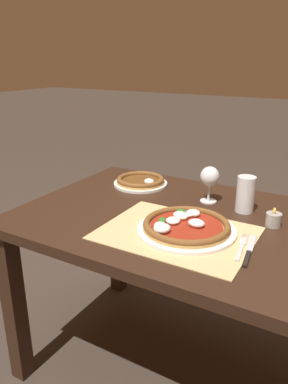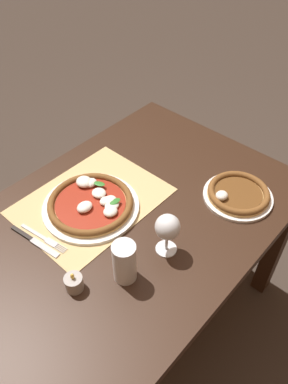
{
  "view_description": "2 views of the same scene",
  "coord_description": "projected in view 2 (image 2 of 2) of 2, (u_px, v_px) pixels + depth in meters",
  "views": [
    {
      "loc": [
        0.48,
        -1.23,
        1.32
      ],
      "look_at": [
        -0.24,
        0.02,
        0.8
      ],
      "focal_mm": 35.0,
      "sensor_mm": 36.0,
      "label": 1
    },
    {
      "loc": [
        0.58,
        0.64,
        1.73
      ],
      "look_at": [
        -0.13,
        0.0,
        0.8
      ],
      "focal_mm": 35.0,
      "sensor_mm": 36.0,
      "label": 2
    }
  ],
  "objects": [
    {
      "name": "knife",
      "position": [
        35.0,
        241.0,
        1.24
      ],
      "size": [
        0.04,
        0.22,
        0.01
      ],
      "color": "black",
      "rests_on": "paper_placemat"
    },
    {
      "name": "votive_candle",
      "position": [
        74.0,
        283.0,
        1.1
      ],
      "size": [
        0.06,
        0.06,
        0.07
      ],
      "color": "gray",
      "rests_on": "dining_table"
    },
    {
      "name": "dining_table",
      "position": [
        120.0,
        241.0,
        1.38
      ],
      "size": [
        1.36,
        0.88,
        0.74
      ],
      "color": "black",
      "rests_on": "ground"
    },
    {
      "name": "pizza_far",
      "position": [
        238.0,
        194.0,
        1.38
      ],
      "size": [
        0.26,
        0.26,
        0.05
      ],
      "color": "silver",
      "rests_on": "dining_table"
    },
    {
      "name": "wine_glass",
      "position": [
        168.0,
        228.0,
        1.15
      ],
      "size": [
        0.08,
        0.08,
        0.16
      ],
      "color": "silver",
      "rests_on": "dining_table"
    },
    {
      "name": "ground_plane",
      "position": [
        126.0,
        322.0,
        1.82
      ],
      "size": [
        24.0,
        24.0,
        0.0
      ],
      "primitive_type": "plane",
      "color": "#382D26"
    },
    {
      "name": "pizza_near",
      "position": [
        91.0,
        203.0,
        1.34
      ],
      "size": [
        0.35,
        0.35,
        0.05
      ],
      "color": "silver",
      "rests_on": "paper_placemat"
    },
    {
      "name": "paper_placemat",
      "position": [
        92.0,
        201.0,
        1.38
      ],
      "size": [
        0.52,
        0.4,
        0.0
      ],
      "primitive_type": "cube",
      "color": "tan",
      "rests_on": "dining_table"
    },
    {
      "name": "fork",
      "position": [
        43.0,
        238.0,
        1.25
      ],
      "size": [
        0.05,
        0.2,
        0.0
      ],
      "color": "#B7B7BC",
      "rests_on": "paper_placemat"
    },
    {
      "name": "pint_glass",
      "position": [
        125.0,
        263.0,
        1.1
      ],
      "size": [
        0.07,
        0.07,
        0.15
      ],
      "color": "silver",
      "rests_on": "dining_table"
    }
  ]
}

